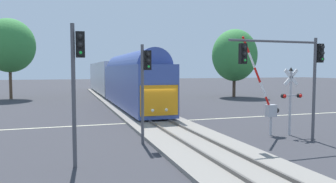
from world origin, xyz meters
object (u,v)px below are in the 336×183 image
(crossing_signal_mast, at_px, (291,94))
(crossing_gate_near, at_px, (269,103))
(traffic_signal_near_right, at_px, (292,63))
(maple_right_background, at_px, (234,55))
(commuter_train, at_px, (116,78))
(pine_left_background, at_px, (9,46))
(traffic_signal_near_left, at_px, (77,72))
(traffic_signal_median, at_px, (145,78))

(crossing_signal_mast, bearing_deg, crossing_gate_near, 164.52)
(traffic_signal_near_right, xyz_separation_m, maple_right_background, (11.44, 25.90, 1.65))
(crossing_gate_near, distance_m, traffic_signal_near_right, 3.02)
(commuter_train, relative_size, pine_left_background, 4.16)
(commuter_train, distance_m, traffic_signal_near_right, 28.04)
(traffic_signal_near_left, bearing_deg, commuter_train, 78.43)
(traffic_signal_near_left, distance_m, pine_left_background, 33.67)
(crossing_gate_near, height_order, traffic_signal_near_left, crossing_gate_near)
(commuter_train, distance_m, crossing_gate_near, 26.09)
(commuter_train, bearing_deg, pine_left_background, 161.79)
(traffic_signal_median, xyz_separation_m, maple_right_background, (18.69, 23.76, 2.41))
(traffic_signal_near_right, height_order, pine_left_background, pine_left_background)
(crossing_signal_mast, relative_size, traffic_signal_near_left, 0.71)
(crossing_gate_near, bearing_deg, traffic_signal_near_left, -165.09)
(crossing_signal_mast, distance_m, traffic_signal_near_right, 2.73)
(traffic_signal_near_right, relative_size, traffic_signal_median, 1.09)
(crossing_signal_mast, distance_m, pine_left_background, 36.08)
(crossing_gate_near, relative_size, traffic_signal_near_left, 1.02)
(crossing_gate_near, distance_m, traffic_signal_median, 7.48)
(traffic_signal_median, height_order, pine_left_background, pine_left_background)
(traffic_signal_near_right, xyz_separation_m, traffic_signal_median, (-7.25, 2.13, -0.76))
(crossing_signal_mast, height_order, traffic_signal_near_left, traffic_signal_near_left)
(maple_right_background, xyz_separation_m, pine_left_background, (-29.30, 5.94, 1.09))
(maple_right_background, distance_m, pine_left_background, 29.92)
(traffic_signal_median, xyz_separation_m, pine_left_background, (-10.62, 29.71, 3.50))
(crossing_gate_near, distance_m, pine_left_background, 35.20)
(commuter_train, relative_size, traffic_signal_near_left, 7.71)
(crossing_signal_mast, relative_size, traffic_signal_near_right, 0.71)
(traffic_signal_near_right, bearing_deg, commuter_train, 100.05)
(crossing_gate_near, xyz_separation_m, pine_left_background, (-17.93, 29.87, 5.04))
(traffic_signal_near_right, distance_m, maple_right_background, 28.36)
(commuter_train, distance_m, maple_right_background, 16.69)
(crossing_gate_near, height_order, maple_right_background, maple_right_background)
(traffic_signal_near_left, xyz_separation_m, traffic_signal_median, (3.47, 3.04, -0.32))
(pine_left_background, bearing_deg, commuter_train, -18.21)
(crossing_signal_mast, xyz_separation_m, traffic_signal_median, (-8.57, 0.52, 1.00))
(crossing_gate_near, xyz_separation_m, traffic_signal_near_left, (-10.78, -2.87, 1.86))
(traffic_signal_near_right, relative_size, maple_right_background, 0.59)
(commuter_train, bearing_deg, maple_right_background, -5.85)
(crossing_gate_near, xyz_separation_m, maple_right_background, (11.37, 23.93, 3.94))
(maple_right_background, bearing_deg, traffic_signal_median, -128.18)
(traffic_signal_near_left, distance_m, maple_right_background, 34.84)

